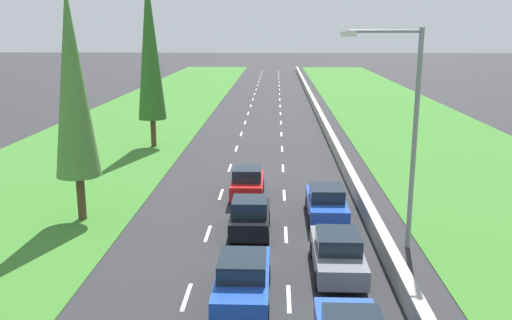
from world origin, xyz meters
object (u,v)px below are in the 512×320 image
(blue_sedan_centre_lane, at_px, (243,279))
(poplar_tree_second, at_px, (72,83))
(blue_sedan_right_lane_third, at_px, (326,202))
(black_hatchback_centre_lane, at_px, (250,216))
(street_light_mast, at_px, (407,124))
(grey_sedan_right_lane, at_px, (337,253))
(poplar_tree_third, at_px, (150,46))
(red_hatchback_centre_lane, at_px, (248,183))

(blue_sedan_centre_lane, relative_size, poplar_tree_second, 0.41)
(blue_sedan_centre_lane, bearing_deg, blue_sedan_right_lane_third, 67.31)
(blue_sedan_centre_lane, relative_size, black_hatchback_centre_lane, 1.15)
(poplar_tree_second, relative_size, street_light_mast, 1.22)
(grey_sedan_right_lane, distance_m, poplar_tree_second, 14.06)
(grey_sedan_right_lane, height_order, poplar_tree_third, poplar_tree_third)
(blue_sedan_centre_lane, xyz_separation_m, blue_sedan_right_lane_third, (3.52, 8.42, 0.00))
(street_light_mast, bearing_deg, red_hatchback_centre_lane, 135.00)
(red_hatchback_centre_lane, bearing_deg, blue_sedan_centre_lane, -87.84)
(black_hatchback_centre_lane, distance_m, red_hatchback_centre_lane, 5.47)
(blue_sedan_right_lane_third, xyz_separation_m, poplar_tree_third, (-11.92, 16.21, 6.86))
(black_hatchback_centre_lane, distance_m, street_light_mast, 7.81)
(grey_sedan_right_lane, height_order, poplar_tree_second, poplar_tree_second)
(blue_sedan_centre_lane, relative_size, red_hatchback_centre_lane, 1.15)
(poplar_tree_second, bearing_deg, poplar_tree_third, 90.70)
(red_hatchback_centre_lane, xyz_separation_m, poplar_tree_third, (-7.96, 12.98, 6.83))
(grey_sedan_right_lane, bearing_deg, street_light_mast, 42.20)
(poplar_tree_second, bearing_deg, blue_sedan_centre_lane, -43.80)
(blue_sedan_centre_lane, relative_size, street_light_mast, 0.50)
(black_hatchback_centre_lane, height_order, red_hatchback_centre_lane, same)
(poplar_tree_third, bearing_deg, blue_sedan_centre_lane, -71.18)
(black_hatchback_centre_lane, xyz_separation_m, street_light_mast, (6.33, -1.27, 4.40))
(red_hatchback_centre_lane, bearing_deg, street_light_mast, -45.00)
(blue_sedan_right_lane_third, xyz_separation_m, street_light_mast, (2.77, -3.49, 4.42))
(red_hatchback_centre_lane, xyz_separation_m, blue_sedan_right_lane_third, (3.96, -3.24, -0.02))
(blue_sedan_centre_lane, bearing_deg, black_hatchback_centre_lane, 90.39)
(black_hatchback_centre_lane, xyz_separation_m, poplar_tree_third, (-8.35, 18.43, 6.83))
(blue_sedan_right_lane_third, height_order, poplar_tree_third, poplar_tree_third)
(blue_sedan_centre_lane, xyz_separation_m, black_hatchback_centre_lane, (-0.04, 6.20, 0.02))
(black_hatchback_centre_lane, distance_m, poplar_tree_second, 10.07)
(poplar_tree_second, bearing_deg, street_light_mast, -11.42)
(black_hatchback_centre_lane, distance_m, blue_sedan_right_lane_third, 4.20)
(poplar_tree_third, bearing_deg, poplar_tree_second, -89.30)
(poplar_tree_third, relative_size, street_light_mast, 1.47)
(blue_sedan_centre_lane, xyz_separation_m, street_light_mast, (6.29, 4.93, 4.42))
(grey_sedan_right_lane, relative_size, poplar_tree_third, 0.34)
(black_hatchback_centre_lane, height_order, poplar_tree_third, poplar_tree_third)
(poplar_tree_third, bearing_deg, grey_sedan_right_lane, -62.15)
(blue_sedan_centre_lane, height_order, poplar_tree_second, poplar_tree_second)
(blue_sedan_centre_lane, distance_m, street_light_mast, 9.13)
(black_hatchback_centre_lane, bearing_deg, grey_sedan_right_lane, -48.48)
(grey_sedan_right_lane, bearing_deg, poplar_tree_third, 117.85)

